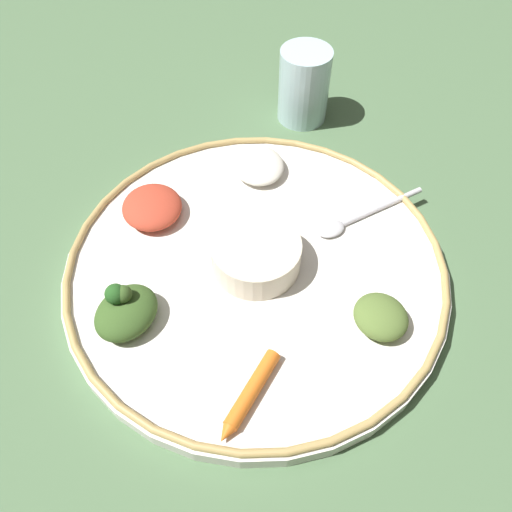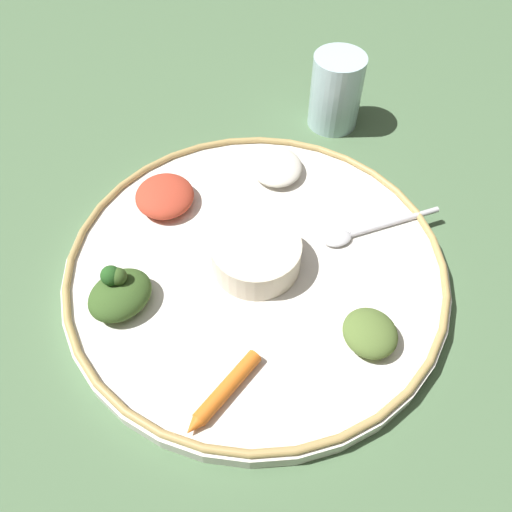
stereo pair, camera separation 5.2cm
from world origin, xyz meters
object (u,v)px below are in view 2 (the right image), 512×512
(center_bowl, at_px, (256,253))
(greens_pile, at_px, (119,293))
(spoon, at_px, (363,231))
(carrot_near_spoon, at_px, (224,392))
(drinking_glass, at_px, (335,96))

(center_bowl, xyz_separation_m, greens_pile, (-0.08, 0.12, -0.00))
(center_bowl, height_order, spoon, center_bowl)
(center_bowl, distance_m, carrot_near_spoon, 0.15)
(center_bowl, height_order, drinking_glass, drinking_glass)
(carrot_near_spoon, relative_size, drinking_glass, 0.89)
(greens_pile, relative_size, drinking_glass, 0.85)
(center_bowl, relative_size, drinking_glass, 0.94)
(center_bowl, bearing_deg, drinking_glass, -9.36)
(spoon, height_order, drinking_glass, drinking_glass)
(greens_pile, bearing_deg, center_bowl, -57.73)
(spoon, relative_size, greens_pile, 1.52)
(greens_pile, height_order, drinking_glass, drinking_glass)
(drinking_glass, bearing_deg, greens_pile, 154.85)
(carrot_near_spoon, bearing_deg, drinking_glass, -5.61)
(greens_pile, bearing_deg, spoon, -57.54)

